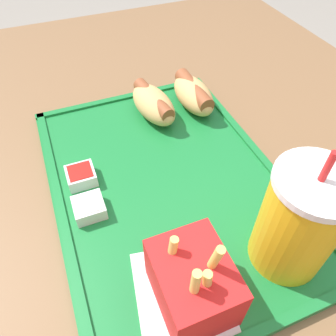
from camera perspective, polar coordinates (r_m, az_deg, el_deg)
The scene contains 9 objects.
dining_table at distance 0.80m, azimuth 1.09°, elevation -23.18°, with size 1.40×1.07×0.76m.
food_tray at distance 0.49m, azimuth 0.00°, elevation -2.78°, with size 0.47×0.32×0.01m.
paper_napkin at distance 0.40m, azimuth 2.45°, elevation -21.06°, with size 0.14×0.12×0.00m.
soda_cup at distance 0.38m, azimuth 21.88°, elevation -8.64°, with size 0.09×0.09×0.17m.
hot_dog_far at distance 0.61m, azimuth 4.46°, elevation 12.77°, with size 0.12×0.06×0.05m.
hot_dog_near at distance 0.58m, azimuth -2.57°, elevation 11.18°, with size 0.12×0.07×0.05m.
fries_carton at distance 0.36m, azimuth 4.32°, elevation -19.34°, with size 0.09×0.07×0.11m.
sauce_cup_mayo at distance 0.45m, azimuth -13.58°, elevation -6.67°, with size 0.04×0.04×0.02m.
sauce_cup_ketchup at distance 0.49m, azimuth -14.89°, elevation -1.28°, with size 0.04×0.04×0.02m.
Camera 1 is at (0.25, -0.11, 1.13)m, focal length 35.00 mm.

